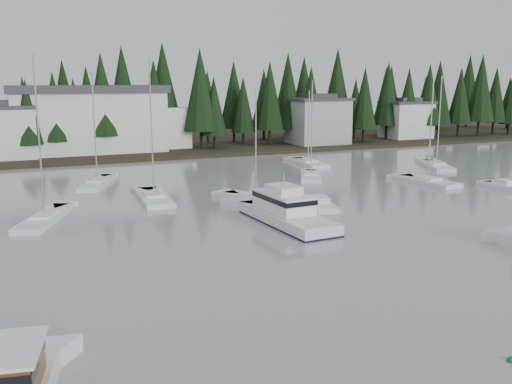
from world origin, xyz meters
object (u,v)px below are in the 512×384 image
Objects in this scene: house_east_b at (406,119)px; sailboat_4 at (256,201)px; sailboat_7 at (308,164)px; sailboat_11 at (436,167)px; sailboat_8 at (98,184)px; harbor_inn at (101,120)px; runabout_2 at (505,187)px; house_east_a at (318,120)px; sailboat_5 at (45,220)px; runabout_1 at (320,206)px; sailboat_2 at (154,199)px; house_west at (4,131)px; sailboat_6 at (311,177)px; sailboat_1 at (428,183)px; cabin_cruiser_center at (286,215)px.

house_east_b is 68.25m from sailboat_4.
sailboat_7 is 0.85× the size of sailboat_11.
harbor_inn is at bearing 11.61° from sailboat_8.
runabout_2 is at bearing -94.82° from sailboat_8.
sailboat_7 is at bearing -147.72° from house_east_b.
sailboat_5 reaches higher than house_east_a.
house_east_b reaches higher than runabout_1.
house_east_b is 0.64× the size of sailboat_2.
sailboat_6 is at bearing -41.89° from house_west.
sailboat_2 is (13.87, -36.97, -4.57)m from house_west.
sailboat_8 is (-36.70, 14.93, 0.01)m from sailboat_1.
sailboat_7 is 31.38m from sailboat_8.
sailboat_6 is (20.36, -35.09, -5.70)m from harbor_inn.
house_east_a reaches higher than house_east_b.
sailboat_11 is (41.29, -34.34, -5.70)m from harbor_inn.
runabout_2 is at bearing -170.10° from sailboat_11.
sailboat_2 is 2.69× the size of runabout_2.
sailboat_2 is at bearing 77.89° from sailboat_1.
sailboat_2 is 1.08× the size of sailboat_8.
cabin_cruiser_center is at bearing -132.64° from sailboat_8.
sailboat_4 is (23.23, -42.06, -4.59)m from house_west.
sailboat_6 is at bearing -71.66° from sailboat_4.
house_east_b is 1.39× the size of runabout_1.
harbor_inn is at bearing 30.01° from sailboat_1.
house_east_a is 0.71× the size of sailboat_2.
sailboat_8 is at bearing -1.60° from sailboat_5.
cabin_cruiser_center is (-54.01, -52.35, -3.64)m from house_east_b.
house_east_a is 53.03m from runabout_1.
sailboat_6 is at bearing 45.42° from sailboat_1.
sailboat_11 reaches higher than sailboat_4.
house_west is 0.76× the size of sailboat_1.
sailboat_5 is at bearing -86.15° from house_west.
sailboat_2 reaches higher than sailboat_11.
sailboat_5 is at bearing -105.07° from harbor_inn.
house_east_b is 37.81m from sailboat_11.
sailboat_5 is 25.65m from runabout_1.
sailboat_5 reaches higher than runabout_2.
sailboat_11 is (46.54, -5.17, -0.01)m from sailboat_8.
sailboat_8 is (-25.61, 5.92, -0.00)m from sailboat_6.
runabout_2 is at bearing -100.12° from sailboat_2.
sailboat_8 reaches higher than harbor_inn.
cabin_cruiser_center is 1.76× the size of runabout_1.
sailboat_11 reaches higher than sailboat_6.
sailboat_2 is 39.69m from runabout_2.
sailboat_4 reaches higher than cabin_cruiser_center.
harbor_inn is 54.01m from sailboat_11.
sailboat_7 is at bearing -55.00° from sailboat_2.
house_east_b is at bearing -30.55° from runabout_2.
sailboat_8 is at bearing 59.10° from runabout_2.
cabin_cruiser_center is 21.32m from sailboat_5.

